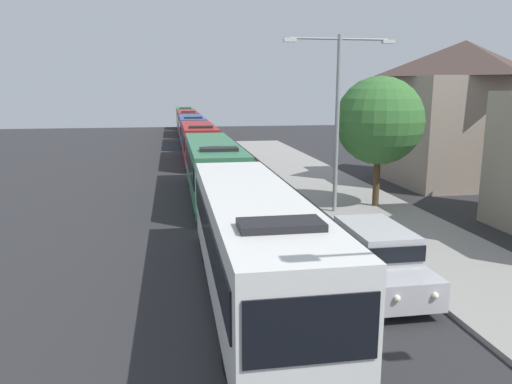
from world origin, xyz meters
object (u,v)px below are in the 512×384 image
bus_tail_end (185,117)px  bus_middle (199,142)px  bus_rear (188,122)px  roadside_tree (379,121)px  bus_fourth_in_line (192,130)px  bus_second_in_line (213,168)px  streetlamp_mid (338,107)px  white_suv (376,255)px  bus_lead (253,241)px

bus_tail_end → bus_middle: bearing=-90.0°
bus_rear → bus_middle: bearing=-90.0°
bus_middle → bus_rear: 25.46m
bus_tail_end → roadside_tree: size_ratio=1.73×
bus_tail_end → roadside_tree: roadside_tree is taller
bus_fourth_in_line → bus_tail_end: 25.56m
bus_second_in_line → streetlamp_mid: bearing=-39.9°
bus_middle → bus_rear: size_ratio=1.01×
bus_second_in_line → white_suv: 13.89m
bus_second_in_line → streetlamp_mid: size_ratio=1.54×
bus_rear → roadside_tree: bearing=-79.7°
bus_fourth_in_line → streetlamp_mid: (5.40, -30.83, 3.38)m
white_suv → roadside_tree: size_ratio=0.79×
bus_lead → bus_second_in_line: 13.44m
bus_middle → streetlamp_mid: streetlamp_mid is taller
bus_middle → white_suv: size_ratio=2.25×
bus_middle → bus_tail_end: 38.13m
bus_fourth_in_line → white_suv: bearing=-84.7°
bus_rear → roadside_tree: roadside_tree is taller
bus_tail_end → roadside_tree: bearing=-82.0°
bus_middle → bus_tail_end: (-0.00, 38.13, -0.00)m
bus_middle → bus_rear: same height
bus_middle → bus_second_in_line: bearing=-90.0°
bus_lead → bus_middle: size_ratio=1.06×
bus_lead → white_suv: bearing=1.1°
bus_lead → bus_rear: bearing=90.0°
bus_rear → white_suv: 52.71m
bus_second_in_line → roadside_tree: roadside_tree is taller
bus_lead → white_suv: size_ratio=2.38×
bus_fourth_in_line → streetlamp_mid: streetlamp_mid is taller
bus_rear → streetlamp_mid: size_ratio=1.38×
bus_rear → bus_tail_end: same height
bus_lead → bus_second_in_line: same height
bus_rear → bus_second_in_line: bearing=-90.0°
bus_tail_end → streetlamp_mid: size_ratio=1.35×
bus_fourth_in_line → roadside_tree: size_ratio=1.80×
white_suv → streetlamp_mid: size_ratio=0.62×
bus_second_in_line → bus_rear: bearing=90.0°
bus_lead → bus_tail_end: bearing=90.0°
bus_lead → bus_second_in_line: bearing=90.0°
bus_second_in_line → white_suv: bearing=-74.5°
bus_fourth_in_line → bus_middle: bearing=-90.0°
bus_lead → bus_rear: same height
bus_tail_end → roadside_tree: (7.80, -55.61, 2.67)m
bus_lead → bus_rear: (-0.00, 52.65, -0.00)m
bus_lead → roadside_tree: size_ratio=1.89×
bus_fourth_in_line → white_suv: bus_fourth_in_line is taller
bus_lead → roadside_tree: 12.73m
bus_lead → bus_fourth_in_line: same height
streetlamp_mid → roadside_tree: bearing=18.0°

